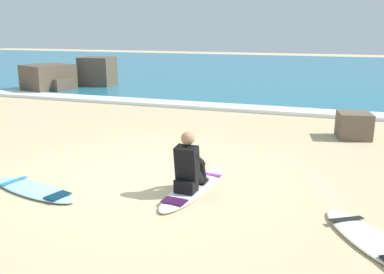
{
  "coord_description": "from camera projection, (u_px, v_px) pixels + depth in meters",
  "views": [
    {
      "loc": [
        2.98,
        -6.34,
        2.53
      ],
      "look_at": [
        0.46,
        0.87,
        0.55
      ],
      "focal_mm": 39.05,
      "sensor_mm": 36.0,
      "label": 1
    }
  ],
  "objects": [
    {
      "name": "ground_plane",
      "position": [
        151.0,
        177.0,
        7.38
      ],
      "size": [
        80.0,
        80.0,
        0.0
      ],
      "primitive_type": "plane",
      "color": "#CCB584"
    },
    {
      "name": "surfboard_main",
      "position": [
        194.0,
        188.0,
        6.77
      ],
      "size": [
        0.73,
        2.21,
        0.08
      ],
      "color": "white",
      "rests_on": "ground"
    },
    {
      "name": "surfboard_spare_far",
      "position": [
        369.0,
        239.0,
        5.12
      ],
      "size": [
        1.35,
        1.74,
        0.08
      ],
      "color": "#EFE5C6",
      "rests_on": "ground"
    },
    {
      "name": "breaking_foam",
      "position": [
        238.0,
        108.0,
        13.49
      ],
      "size": [
        80.0,
        0.9,
        0.11
      ],
      "primitive_type": "cube",
      "color": "white",
      "rests_on": "ground"
    },
    {
      "name": "sea",
      "position": [
        289.0,
        70.0,
        26.01
      ],
      "size": [
        80.0,
        28.0,
        0.1
      ],
      "primitive_type": "cube",
      "color": "teal",
      "rests_on": "ground"
    },
    {
      "name": "surfer_seated",
      "position": [
        189.0,
        167.0,
        6.52
      ],
      "size": [
        0.39,
        0.71,
        0.95
      ],
      "color": "black",
      "rests_on": "surfboard_main"
    },
    {
      "name": "surfboard_spare_near",
      "position": [
        34.0,
        189.0,
        6.69
      ],
      "size": [
        1.94,
        0.97,
        0.08
      ],
      "color": "#9ED1E5",
      "rests_on": "ground"
    },
    {
      "name": "shoreline_rock",
      "position": [
        354.0,
        125.0,
        9.92
      ],
      "size": [
        0.86,
        0.87,
        0.62
      ],
      "primitive_type": "cube",
      "rotation": [
        0.0,
        0.0,
        1.75
      ],
      "color": "brown",
      "rests_on": "ground"
    },
    {
      "name": "rock_outcrop_distant",
      "position": [
        68.0,
        77.0,
        17.92
      ],
      "size": [
        3.16,
        3.51,
        1.33
      ],
      "color": "brown",
      "rests_on": "ground"
    }
  ]
}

